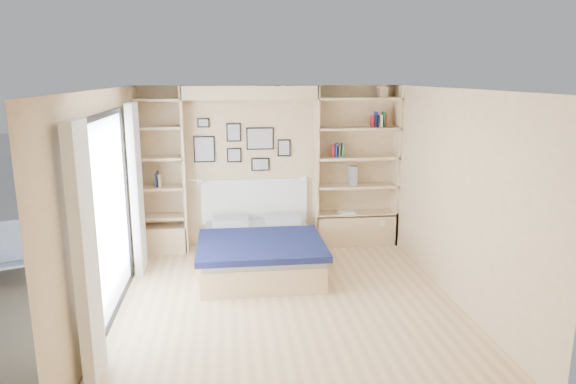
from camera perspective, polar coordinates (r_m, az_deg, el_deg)
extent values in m
plane|color=#DDB77F|center=(6.24, -0.14, -12.26)|extent=(4.50, 4.50, 0.00)
plane|color=#D4B084|center=(8.01, -2.03, 2.80)|extent=(4.00, 0.00, 4.00)
plane|color=#D4B084|center=(3.70, 3.97, -9.40)|extent=(4.00, 0.00, 4.00)
plane|color=#D4B084|center=(5.94, -19.70, -1.54)|extent=(0.00, 4.50, 4.50)
plane|color=#D4B084|center=(6.36, 18.04, -0.48)|extent=(0.00, 4.50, 4.50)
plane|color=white|center=(5.65, -0.15, 11.35)|extent=(4.50, 4.50, 0.00)
cube|color=tan|center=(7.84, -11.44, 2.32)|extent=(0.04, 0.35, 2.50)
cube|color=tan|center=(7.93, 3.13, 2.68)|extent=(0.04, 0.35, 2.50)
cube|color=tan|center=(7.70, -4.25, 10.97)|extent=(2.00, 0.35, 0.20)
cube|color=tan|center=(8.25, 11.94, 2.81)|extent=(0.04, 0.35, 2.50)
cube|color=tan|center=(7.92, -16.34, 2.17)|extent=(0.04, 0.35, 2.50)
cube|color=tan|center=(8.30, 7.49, -4.06)|extent=(1.30, 0.35, 0.50)
cube|color=tan|center=(8.13, -13.58, -5.05)|extent=(0.70, 0.35, 0.40)
cube|color=black|center=(5.78, -20.15, 7.93)|extent=(0.04, 2.08, 0.06)
cube|color=black|center=(6.33, -18.58, -12.30)|extent=(0.04, 2.08, 0.06)
cube|color=black|center=(5.02, -21.75, -6.07)|extent=(0.04, 0.06, 2.20)
cube|color=black|center=(6.93, -17.56, -0.66)|extent=(0.04, 0.06, 2.20)
cube|color=silver|center=(5.96, -19.42, -2.75)|extent=(0.01, 2.00, 2.20)
cube|color=white|center=(4.72, -21.59, -6.58)|extent=(0.10, 0.45, 2.30)
cube|color=white|center=(7.18, -16.49, 0.27)|extent=(0.10, 0.45, 2.30)
cube|color=tan|center=(8.23, 7.54, -2.39)|extent=(1.30, 0.35, 0.04)
cube|color=tan|center=(8.12, 7.63, 0.67)|extent=(1.30, 0.35, 0.04)
cube|color=tan|center=(8.04, 7.72, 3.81)|extent=(1.30, 0.35, 0.04)
cube|color=tan|center=(7.98, 7.82, 7.00)|extent=(1.30, 0.35, 0.04)
cube|color=tan|center=(7.95, 7.92, 10.23)|extent=(1.30, 0.35, 0.04)
cube|color=tan|center=(8.03, -13.71, -2.67)|extent=(0.70, 0.35, 0.04)
cube|color=tan|center=(7.92, -13.88, 0.47)|extent=(0.70, 0.35, 0.04)
cube|color=tan|center=(7.84, -14.05, 3.68)|extent=(0.70, 0.35, 0.04)
cube|color=tan|center=(7.79, -14.23, 6.95)|extent=(0.70, 0.35, 0.04)
cube|color=tan|center=(7.76, -14.40, 9.89)|extent=(0.70, 0.35, 0.04)
cube|color=tan|center=(7.23, -3.19, -7.22)|extent=(1.56, 1.95, 0.34)
cube|color=#A5AAB4|center=(7.15, -3.21, -5.56)|extent=(1.52, 1.91, 0.10)
cube|color=#10163D|center=(6.82, -3.04, -5.87)|extent=(1.66, 1.36, 0.08)
cube|color=#A5AAB4|center=(7.75, -6.42, -3.30)|extent=(0.54, 0.39, 0.12)
cube|color=#A5AAB4|center=(7.80, -0.68, -3.13)|extent=(0.54, 0.39, 0.12)
cube|color=white|center=(8.08, -3.72, -0.99)|extent=(1.66, 0.04, 0.70)
cube|color=black|center=(7.92, -9.28, 4.72)|extent=(0.32, 0.02, 0.40)
cube|color=gray|center=(7.91, -9.28, 4.71)|extent=(0.28, 0.01, 0.36)
cube|color=black|center=(7.88, -6.06, 6.61)|extent=(0.22, 0.02, 0.28)
cube|color=gray|center=(7.87, -6.05, 6.60)|extent=(0.18, 0.01, 0.24)
cube|color=black|center=(7.93, -6.00, 4.09)|extent=(0.22, 0.02, 0.22)
cube|color=gray|center=(7.92, -5.99, 4.08)|extent=(0.18, 0.01, 0.18)
cube|color=black|center=(7.91, -3.13, 5.95)|extent=(0.42, 0.02, 0.34)
cube|color=gray|center=(7.90, -3.12, 5.94)|extent=(0.38, 0.01, 0.30)
cube|color=black|center=(7.97, -3.09, 3.10)|extent=(0.28, 0.02, 0.20)
cube|color=gray|center=(7.96, -3.08, 3.08)|extent=(0.24, 0.01, 0.16)
cube|color=black|center=(7.96, -0.44, 4.93)|extent=(0.20, 0.02, 0.26)
cube|color=gray|center=(7.95, -0.44, 4.92)|extent=(0.16, 0.01, 0.22)
cube|color=black|center=(7.87, -9.39, 7.60)|extent=(0.18, 0.02, 0.14)
cube|color=gray|center=(7.86, -9.39, 7.59)|extent=(0.14, 0.01, 0.10)
cylinder|color=silver|center=(7.78, -10.41, 1.31)|extent=(0.20, 0.02, 0.02)
cone|color=white|center=(7.78, -9.67, 1.19)|extent=(0.13, 0.12, 0.15)
cylinder|color=silver|center=(7.86, 2.21, 1.63)|extent=(0.20, 0.02, 0.02)
cone|color=white|center=(7.85, 1.49, 1.47)|extent=(0.13, 0.12, 0.15)
cube|color=#A51E1E|center=(7.93, 4.98, 4.57)|extent=(0.02, 0.15, 0.18)
cube|color=navy|center=(7.94, 5.33, 4.63)|extent=(0.03, 0.15, 0.20)
cube|color=black|center=(7.94, 5.51, 4.66)|extent=(0.03, 0.15, 0.21)
cube|color=#C6C58C|center=(7.95, 5.53, 4.53)|extent=(0.04, 0.15, 0.17)
cube|color=#20512D|center=(7.96, 6.05, 4.65)|extent=(0.03, 0.15, 0.20)
cube|color=maroon|center=(8.02, 9.31, 7.76)|extent=(0.02, 0.15, 0.18)
cube|color=navy|center=(8.04, 9.69, 7.97)|extent=(0.03, 0.15, 0.24)
cube|color=black|center=(8.04, 9.80, 7.80)|extent=(0.03, 0.15, 0.19)
cube|color=#BFB28C|center=(8.06, 10.21, 7.77)|extent=(0.04, 0.15, 0.18)
cube|color=#26593F|center=(8.07, 10.57, 7.93)|extent=(0.03, 0.15, 0.23)
cube|color=#AA4D19|center=(8.08, 10.66, 7.83)|extent=(0.03, 0.15, 0.20)
cube|color=navy|center=(7.90, -14.44, 1.29)|extent=(0.02, 0.15, 0.20)
cube|color=black|center=(7.90, -14.30, 1.42)|extent=(0.03, 0.15, 0.23)
cube|color=#BFB28C|center=(7.90, -14.03, 1.28)|extent=(0.03, 0.15, 0.19)
cube|color=tan|center=(8.04, 10.48, 10.84)|extent=(0.13, 0.13, 0.15)
cone|color=tan|center=(8.04, 10.51, 11.66)|extent=(0.20, 0.20, 0.08)
cube|color=slate|center=(8.07, 7.22, 1.84)|extent=(0.12, 0.12, 0.30)
cube|color=white|center=(8.13, 6.61, -2.29)|extent=(0.22, 0.16, 0.03)
cylinder|color=tan|center=(7.34, -26.69, -8.08)|extent=(0.08, 0.13, 0.39)
cylinder|color=tan|center=(7.82, -26.90, -6.09)|extent=(0.14, 0.31, 0.64)
cube|color=#3955A6|center=(7.51, -28.46, -7.19)|extent=(0.61, 0.66, 0.14)
cube|color=#3955A6|center=(7.80, -28.64, -4.82)|extent=(0.49, 0.36, 0.52)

